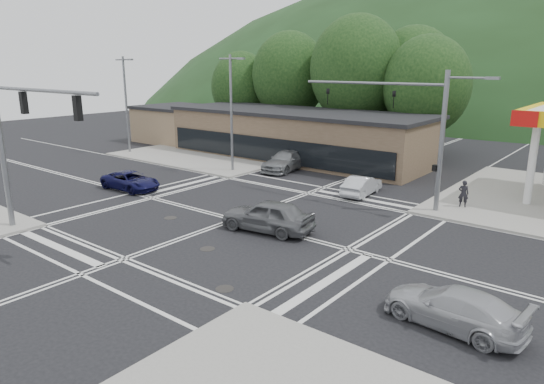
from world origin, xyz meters
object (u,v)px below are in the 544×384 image
Objects in this scene: car_northbound at (286,161)px; pedestrian at (463,194)px; car_queue_b at (394,165)px; car_grey_center at (268,215)px; car_blue_west at (131,181)px; car_silver_east at (453,308)px; car_queue_a at (362,185)px.

pedestrian is (14.68, -2.27, 0.17)m from car_northbound.
car_grey_center is at bearing 101.99° from car_queue_b.
car_blue_west is 0.84× the size of car_northbound.
car_silver_east is 24.59m from car_northbound.
pedestrian reaches higher than car_queue_a.
car_grey_center reaches higher than car_blue_west.
pedestrian is at bearing -14.74° from car_northbound.
car_northbound is at bearing -25.78° from car_queue_a.
car_grey_center is 0.91× the size of car_northbound.
pedestrian is (6.58, 10.15, 0.12)m from car_grey_center.
pedestrian reaches higher than car_silver_east.
car_queue_b is at bearing -55.98° from pedestrian.
car_grey_center is at bearing 82.17° from car_queue_a.
car_silver_east is 16.42m from car_queue_a.
car_queue_a is at bearing -135.84° from car_silver_east.
car_queue_b is 9.56m from pedestrian.
car_blue_west is 19.72m from car_queue_b.
pedestrian reaches higher than car_blue_west.
car_queue_b reaches higher than car_queue_a.
car_northbound reaches higher than car_queue_a.
car_grey_center is 3.04× the size of pedestrian.
car_queue_a is 9.03m from car_northbound.
car_grey_center is 12.10m from pedestrian.
pedestrian is (19.22, 9.35, 0.33)m from car_blue_west.
pedestrian is at bearing -66.09° from car_blue_west.
car_northbound is at bearing -23.65° from pedestrian.
car_queue_a is 2.45× the size of pedestrian.
car_queue_b is at bearing -145.05° from car_silver_east.
car_grey_center is at bearing -102.85° from car_silver_east.
car_silver_east is at bearing 122.99° from car_queue_a.
car_queue_a is (-10.23, 12.84, -0.02)m from car_silver_east.
car_silver_east is 1.17× the size of car_queue_a.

